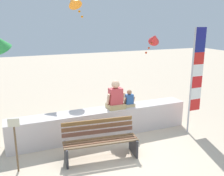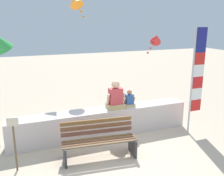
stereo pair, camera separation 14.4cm
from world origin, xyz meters
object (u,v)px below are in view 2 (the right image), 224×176
(kite_red, at_px, (156,39))
(person_child, at_px, (129,100))
(person_adult, at_px, (116,97))
(sign_post, at_px, (14,140))
(flag_banner, at_px, (196,75))
(kite_orange, at_px, (75,1))
(park_bench, at_px, (99,140))

(kite_red, bearing_deg, person_child, -134.57)
(person_adult, bearing_deg, sign_post, -160.18)
(flag_banner, distance_m, kite_orange, 4.78)
(flag_banner, relative_size, kite_orange, 3.42)
(park_bench, xyz_separation_m, sign_post, (-1.88, 0.09, 0.31))
(person_adult, xyz_separation_m, person_child, (0.43, 0.00, -0.12))
(kite_red, bearing_deg, sign_post, -149.59)
(park_bench, xyz_separation_m, person_adult, (0.87, 1.08, 0.68))
(kite_red, height_order, sign_post, kite_red)
(person_child, bearing_deg, person_adult, -179.95)
(person_child, height_order, kite_red, kite_red)
(kite_red, bearing_deg, kite_orange, 168.56)
(person_child, bearing_deg, kite_red, 45.43)
(flag_banner, height_order, sign_post, flag_banner)
(sign_post, bearing_deg, park_bench, -2.75)
(flag_banner, height_order, kite_orange, kite_orange)
(person_child, relative_size, sign_post, 0.40)
(park_bench, relative_size, kite_orange, 2.05)
(person_adult, distance_m, kite_orange, 3.88)
(person_child, xyz_separation_m, flag_banner, (1.72, -0.73, 0.76))
(park_bench, distance_m, kite_red, 5.07)
(flag_banner, distance_m, sign_post, 5.01)
(kite_red, xyz_separation_m, sign_post, (-5.23, -3.07, -1.82))
(park_bench, height_order, kite_red, kite_red)
(park_bench, bearing_deg, person_adult, 51.30)
(person_adult, xyz_separation_m, kite_orange, (-0.43, 2.67, 2.78))
(person_adult, relative_size, person_child, 1.64)
(flag_banner, height_order, kite_red, flag_banner)
(person_child, distance_m, kite_orange, 4.04)
(park_bench, bearing_deg, kite_red, 43.35)
(park_bench, height_order, sign_post, sign_post)
(person_child, relative_size, kite_orange, 0.56)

